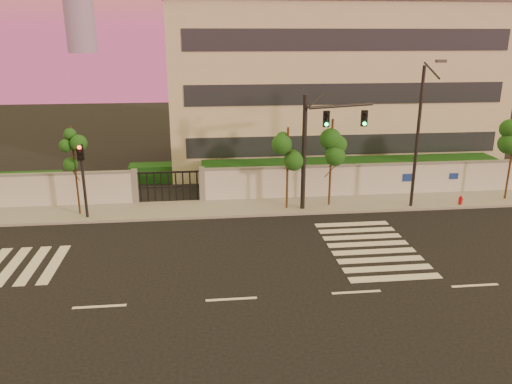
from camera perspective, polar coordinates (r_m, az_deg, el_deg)
ground at (r=19.85m, az=-2.83°, el=-12.15°), size 120.00×120.00×0.00m
sidewalk at (r=29.40m, az=-4.14°, el=-1.87°), size 60.00×3.00×0.15m
perimeter_wall at (r=30.52m, az=-4.10°, el=0.83°), size 60.00×0.36×2.20m
hedge_row at (r=33.27m, az=-2.47°, el=1.83°), size 41.00×4.25×1.80m
institutional_building at (r=40.61m, az=8.04°, el=12.20°), size 24.40×12.40×12.25m
road_markings at (r=23.17m, az=-7.37°, el=-7.68°), size 57.00×7.62×0.02m
street_tree_c at (r=29.01m, az=-20.12°, el=4.39°), size 1.32×1.05×5.11m
street_tree_d at (r=28.33m, az=3.69°, el=4.82°), size 1.60×1.28×4.89m
street_tree_e at (r=29.12m, az=8.68°, el=5.56°), size 1.63×1.30×5.27m
traffic_signal_main at (r=28.31m, az=7.24°, el=6.04°), size 4.18×1.42×6.72m
traffic_signal_secondary at (r=28.50m, az=-19.23°, el=2.33°), size 0.35×0.34×4.45m
streetlight_east at (r=29.66m, az=18.18°, el=6.65°), size 0.51×2.07×8.62m
fire_hydrant at (r=32.12m, az=22.32°, el=-0.99°), size 0.25×0.25×0.68m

